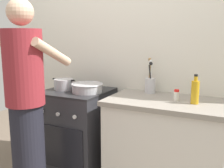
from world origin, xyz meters
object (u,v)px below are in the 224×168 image
at_px(mixing_bowl, 87,87).
at_px(spice_bottle, 176,95).
at_px(person, 26,109).
at_px(stove_range, 78,134).
at_px(pot, 64,84).
at_px(utensil_crock, 150,83).
at_px(oil_bottle, 195,92).

distance_m(mixing_bowl, spice_bottle, 0.83).
bearing_deg(mixing_bowl, person, -108.01).
xyz_separation_m(stove_range, pot, (-0.14, -0.02, 0.50)).
relative_size(utensil_crock, spice_bottle, 3.50).
relative_size(mixing_bowl, utensil_crock, 0.92).
distance_m(stove_range, utensil_crock, 0.89).
bearing_deg(mixing_bowl, pot, 177.62).
bearing_deg(utensil_crock, mixing_bowl, -156.22).
bearing_deg(oil_bottle, utensil_crock, 153.04).
distance_m(stove_range, spice_bottle, 1.09).
bearing_deg(stove_range, person, -94.80).
bearing_deg(utensil_crock, pot, -164.55).
height_order(spice_bottle, person, person).
distance_m(stove_range, pot, 0.52).
distance_m(mixing_bowl, person, 0.63).
relative_size(mixing_bowl, person, 0.18).
bearing_deg(utensil_crock, person, -131.47).
relative_size(mixing_bowl, oil_bottle, 1.28).
height_order(stove_range, utensil_crock, utensil_crock).
height_order(utensil_crock, spice_bottle, utensil_crock).
relative_size(mixing_bowl, spice_bottle, 3.21).
bearing_deg(utensil_crock, oil_bottle, -26.96).
xyz_separation_m(utensil_crock, spice_bottle, (0.29, -0.19, -0.04)).
xyz_separation_m(mixing_bowl, spice_bottle, (0.83, 0.05, -0.00)).
bearing_deg(mixing_bowl, spice_bottle, 3.36).
relative_size(stove_range, spice_bottle, 9.62).
relative_size(spice_bottle, oil_bottle, 0.40).
bearing_deg(stove_range, mixing_bowl, -13.61).
xyz_separation_m(pot, person, (0.09, -0.60, -0.09)).
xyz_separation_m(stove_range, mixing_bowl, (0.14, -0.03, 0.50)).
height_order(pot, oil_bottle, oil_bottle).
distance_m(utensil_crock, spice_bottle, 0.35).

